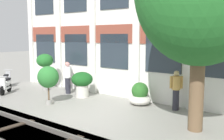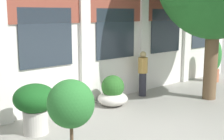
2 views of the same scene
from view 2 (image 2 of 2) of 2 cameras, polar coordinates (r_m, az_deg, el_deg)
The scene contains 6 objects.
ground_plane at distance 8.15m, azimuth 8.33°, elevation -10.95°, with size 80.00×80.00×0.00m, color gray.
potted_plant_glazed_jar at distance 14.18m, azimuth 18.16°, elevation 1.98°, with size 0.62×0.62×1.84m.
potted_plant_terracotta_small at distance 6.12m, azimuth -7.53°, elevation -6.38°, with size 0.93×0.93×1.70m.
potted_plant_wide_bowl at distance 10.05m, azimuth 0.15°, elevation -4.19°, with size 0.97×0.97×0.99m.
potted_plant_ribbed_drum at distance 7.90m, azimuth -13.92°, elevation -5.97°, with size 1.05×1.05×1.25m.
resident_near_plants at distance 11.17m, azimuth 5.65°, elevation -0.40°, with size 0.44×0.35×1.62m.
Camera 2 is at (-5.82, -4.88, 2.95)m, focal length 50.00 mm.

